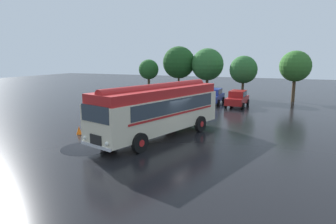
# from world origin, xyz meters

# --- Properties ---
(ground_plane) EXTENTS (120.00, 120.00, 0.00)m
(ground_plane) POSITION_xyz_m (0.00, 0.00, 0.00)
(ground_plane) COLOR black
(vintage_bus) EXTENTS (5.12, 10.37, 3.49)m
(vintage_bus) POSITION_xyz_m (-0.53, -0.42, 1.89)
(vintage_bus) COLOR beige
(vintage_bus) RESTS_ON ground
(car_near_left) EXTENTS (2.13, 4.28, 1.66)m
(car_near_left) POSITION_xyz_m (-3.55, 14.54, 0.85)
(car_near_left) COLOR #144C28
(car_near_left) RESTS_ON ground
(car_mid_left) EXTENTS (2.04, 4.24, 1.66)m
(car_mid_left) POSITION_xyz_m (-0.94, 14.99, 0.85)
(car_mid_left) COLOR navy
(car_mid_left) RESTS_ON ground
(car_mid_right) EXTENTS (2.06, 4.25, 1.66)m
(car_mid_right) POSITION_xyz_m (1.90, 13.92, 0.85)
(car_mid_right) COLOR maroon
(car_mid_right) RESTS_ON ground
(tree_far_left) EXTENTS (2.83, 2.83, 4.80)m
(tree_far_left) POSITION_xyz_m (-11.99, 21.02, 3.32)
(tree_far_left) COLOR #4C3823
(tree_far_left) RESTS_ON ground
(tree_left_of_centre) EXTENTS (4.42, 4.42, 6.59)m
(tree_left_of_centre) POSITION_xyz_m (-7.65, 21.62, 4.32)
(tree_left_of_centre) COLOR #4C3823
(tree_left_of_centre) RESTS_ON ground
(tree_centre) EXTENTS (4.28, 4.28, 6.29)m
(tree_centre) POSITION_xyz_m (-3.65, 21.72, 4.10)
(tree_centre) COLOR #4C3823
(tree_centre) RESTS_ON ground
(tree_right_of_centre) EXTENTS (3.37, 3.37, 5.29)m
(tree_right_of_centre) POSITION_xyz_m (1.38, 20.10, 3.60)
(tree_right_of_centre) COLOR #4C3823
(tree_right_of_centre) RESTS_ON ground
(tree_far_right) EXTENTS (3.54, 3.54, 5.86)m
(tree_far_right) POSITION_xyz_m (7.26, 20.04, 4.08)
(tree_far_right) COLOR #4C3823
(tree_far_right) RESTS_ON ground
(traffic_cone) EXTENTS (0.36, 0.36, 0.55)m
(traffic_cone) POSITION_xyz_m (-5.79, -1.87, 0.28)
(traffic_cone) COLOR orange
(traffic_cone) RESTS_ON ground
(puddle_patch) EXTENTS (2.81, 2.81, 0.01)m
(puddle_patch) POSITION_xyz_m (-3.33, -4.27, 0.00)
(puddle_patch) COLOR black
(puddle_patch) RESTS_ON ground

